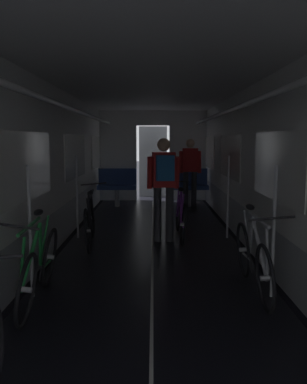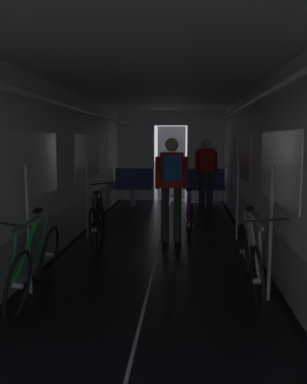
{
  "view_description": "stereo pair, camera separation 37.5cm",
  "coord_description": "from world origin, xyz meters",
  "px_view_note": "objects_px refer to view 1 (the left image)",
  "views": [
    {
      "loc": [
        0.02,
        -2.01,
        1.65
      ],
      "look_at": [
        0.0,
        3.03,
        1.0
      ],
      "focal_mm": 37.66,
      "sensor_mm": 36.0,
      "label": 1
    },
    {
      "loc": [
        0.39,
        -1.99,
        1.65
      ],
      "look_at": [
        0.0,
        3.03,
        1.0
      ],
      "focal_mm": 37.66,
      "sensor_mm": 36.0,
      "label": 2
    }
  ],
  "objects_px": {
    "bicycle_black": "(91,221)",
    "bicycle_silver": "(254,258)",
    "bench_seat_far_left": "(118,184)",
    "person_standing_near_bench": "(191,168)",
    "bicycle_green": "(40,266)",
    "bicycle_purple_in_aisle": "(182,216)",
    "bench_seat_far_right": "(190,184)",
    "person_cyclist_aisle": "(165,180)"
  },
  "relations": [
    {
      "from": "bicycle_black",
      "to": "bicycle_silver",
      "type": "height_order",
      "value": "same"
    },
    {
      "from": "bench_seat_far_left",
      "to": "person_standing_near_bench",
      "type": "xyz_separation_m",
      "value": [
        1.8,
        -0.38,
        0.41
      ]
    },
    {
      "from": "bench_seat_far_left",
      "to": "person_standing_near_bench",
      "type": "relative_size",
      "value": 0.58
    },
    {
      "from": "bicycle_green",
      "to": "bicycle_purple_in_aisle",
      "type": "distance_m",
      "value": 3.2
    },
    {
      "from": "bench_seat_far_right",
      "to": "bicycle_green",
      "type": "bearing_deg",
      "value": -108.46
    },
    {
      "from": "bicycle_black",
      "to": "bicycle_green",
      "type": "height_order",
      "value": "bicycle_green"
    },
    {
      "from": "bench_seat_far_right",
      "to": "bicycle_green",
      "type": "height_order",
      "value": "bicycle_green"
    },
    {
      "from": "bicycle_green",
      "to": "person_standing_near_bench",
      "type": "distance_m",
      "value": 6.13
    },
    {
      "from": "bicycle_green",
      "to": "bicycle_silver",
      "type": "relative_size",
      "value": 1.0
    },
    {
      "from": "person_cyclist_aisle",
      "to": "bicycle_green",
      "type": "bearing_deg",
      "value": -118.1
    },
    {
      "from": "bicycle_black",
      "to": "bench_seat_far_left",
      "type": "bearing_deg",
      "value": 88.62
    },
    {
      "from": "bicycle_silver",
      "to": "person_cyclist_aisle",
      "type": "relative_size",
      "value": 1.0
    },
    {
      "from": "bicycle_green",
      "to": "bicycle_silver",
      "type": "height_order",
      "value": "bicycle_green"
    },
    {
      "from": "bench_seat_far_left",
      "to": "person_cyclist_aisle",
      "type": "distance_m",
      "value": 3.82
    },
    {
      "from": "bicycle_black",
      "to": "person_standing_near_bench",
      "type": "xyz_separation_m",
      "value": [
        1.89,
        3.45,
        0.59
      ]
    },
    {
      "from": "bicycle_green",
      "to": "person_standing_near_bench",
      "type": "bearing_deg",
      "value": 70.4
    },
    {
      "from": "bench_seat_far_left",
      "to": "person_cyclist_aisle",
      "type": "relative_size",
      "value": 0.58
    },
    {
      "from": "bench_seat_far_left",
      "to": "bicycle_green",
      "type": "bearing_deg",
      "value": -92.3
    },
    {
      "from": "bench_seat_far_right",
      "to": "person_standing_near_bench",
      "type": "height_order",
      "value": "person_standing_near_bench"
    },
    {
      "from": "person_cyclist_aisle",
      "to": "person_standing_near_bench",
      "type": "xyz_separation_m",
      "value": [
        0.72,
        3.26,
        -0.04
      ]
    },
    {
      "from": "bench_seat_far_right",
      "to": "person_standing_near_bench",
      "type": "xyz_separation_m",
      "value": [
        0.0,
        -0.38,
        0.41
      ]
    },
    {
      "from": "bench_seat_far_left",
      "to": "bicycle_purple_in_aisle",
      "type": "relative_size",
      "value": 0.58
    },
    {
      "from": "bench_seat_far_right",
      "to": "bicycle_black",
      "type": "bearing_deg",
      "value": -116.34
    },
    {
      "from": "bicycle_black",
      "to": "person_standing_near_bench",
      "type": "relative_size",
      "value": 1.0
    },
    {
      "from": "bicycle_silver",
      "to": "person_cyclist_aisle",
      "type": "bearing_deg",
      "value": 112.68
    },
    {
      "from": "bench_seat_far_right",
      "to": "person_standing_near_bench",
      "type": "distance_m",
      "value": 0.55
    },
    {
      "from": "bicycle_purple_in_aisle",
      "to": "bicycle_silver",
      "type": "bearing_deg",
      "value": -75.8
    },
    {
      "from": "bench_seat_far_right",
      "to": "person_cyclist_aisle",
      "type": "height_order",
      "value": "person_cyclist_aisle"
    },
    {
      "from": "bicycle_purple_in_aisle",
      "to": "person_standing_near_bench",
      "type": "bearing_deg",
      "value": 81.95
    },
    {
      "from": "bench_seat_far_left",
      "to": "bicycle_purple_in_aisle",
      "type": "height_order",
      "value": "bench_seat_far_left"
    },
    {
      "from": "bicycle_silver",
      "to": "person_cyclist_aisle",
      "type": "height_order",
      "value": "person_cyclist_aisle"
    },
    {
      "from": "bicycle_silver",
      "to": "bicycle_black",
      "type": "bearing_deg",
      "value": 136.22
    },
    {
      "from": "bicycle_silver",
      "to": "person_standing_near_bench",
      "type": "height_order",
      "value": "person_standing_near_bench"
    },
    {
      "from": "bicycle_green",
      "to": "person_standing_near_bench",
      "type": "height_order",
      "value": "person_standing_near_bench"
    },
    {
      "from": "bicycle_green",
      "to": "person_standing_near_bench",
      "type": "xyz_separation_m",
      "value": [
        2.05,
        5.75,
        0.6
      ]
    },
    {
      "from": "bench_seat_far_right",
      "to": "bicycle_silver",
      "type": "distance_m",
      "value": 5.84
    },
    {
      "from": "bicycle_purple_in_aisle",
      "to": "person_standing_near_bench",
      "type": "height_order",
      "value": "person_standing_near_bench"
    },
    {
      "from": "bicycle_black",
      "to": "bicycle_silver",
      "type": "xyz_separation_m",
      "value": [
        2.1,
        -2.01,
        0.0
      ]
    },
    {
      "from": "bench_seat_far_right",
      "to": "person_standing_near_bench",
      "type": "relative_size",
      "value": 0.58
    },
    {
      "from": "bicycle_silver",
      "to": "person_cyclist_aisle",
      "type": "distance_m",
      "value": 2.46
    },
    {
      "from": "bicycle_silver",
      "to": "person_standing_near_bench",
      "type": "bearing_deg",
      "value": 92.1
    },
    {
      "from": "bench_seat_far_left",
      "to": "bicycle_silver",
      "type": "bearing_deg",
      "value": -71.04
    }
  ]
}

